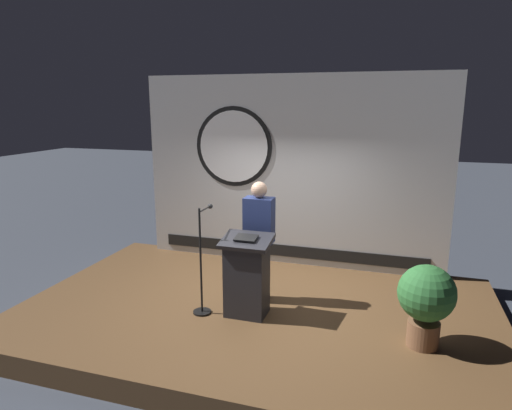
# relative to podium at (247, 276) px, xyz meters

# --- Properties ---
(ground_plane) EXTENTS (40.00, 40.00, 0.00)m
(ground_plane) POSITION_rel_podium_xyz_m (0.07, 0.25, -0.83)
(ground_plane) COLOR #383D47
(stage_platform) EXTENTS (6.40, 4.00, 0.30)m
(stage_platform) POSITION_rel_podium_xyz_m (0.07, 0.25, -0.68)
(stage_platform) COLOR brown
(stage_platform) RESTS_ON ground
(banner_display) EXTENTS (5.14, 0.12, 3.19)m
(banner_display) POSITION_rel_podium_xyz_m (0.04, 2.10, 1.06)
(banner_display) COLOR silver
(banner_display) RESTS_ON stage_platform
(podium) EXTENTS (0.64, 0.50, 1.09)m
(podium) POSITION_rel_podium_xyz_m (0.00, 0.00, 0.00)
(podium) COLOR #26262B
(podium) RESTS_ON stage_platform
(speaker_person) EXTENTS (0.40, 0.26, 1.70)m
(speaker_person) POSITION_rel_podium_xyz_m (0.02, 0.48, 0.34)
(speaker_person) COLOR black
(speaker_person) RESTS_ON stage_platform
(microphone_stand) EXTENTS (0.24, 0.50, 1.43)m
(microphone_stand) POSITION_rel_podium_xyz_m (-0.58, -0.10, -0.03)
(microphone_stand) COLOR black
(microphone_stand) RESTS_ON stage_platform
(potted_plant) EXTENTS (0.64, 0.64, 0.97)m
(potted_plant) POSITION_rel_podium_xyz_m (2.18, -0.15, 0.05)
(potted_plant) COLOR brown
(potted_plant) RESTS_ON stage_platform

